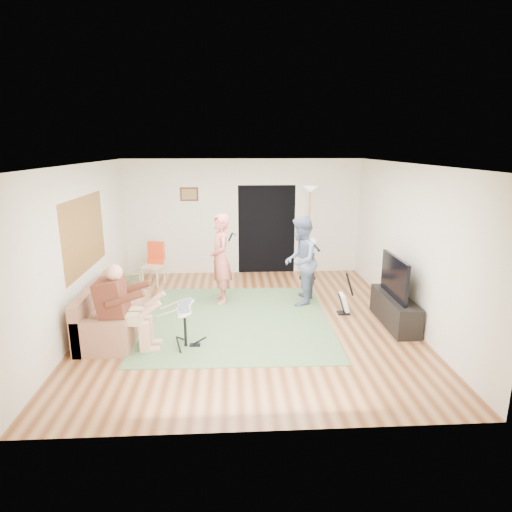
{
  "coord_description": "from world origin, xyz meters",
  "views": [
    {
      "loc": [
        -0.27,
        -6.98,
        2.99
      ],
      "look_at": [
        0.15,
        0.3,
        1.1
      ],
      "focal_mm": 30.0,
      "sensor_mm": 36.0,
      "label": 1
    }
  ],
  "objects_px": {
    "guitar_spare": "(344,302)",
    "television": "(395,277)",
    "tv_cabinet": "(395,310)",
    "sofa": "(111,316)",
    "singer": "(221,259)",
    "dining_chair": "(154,270)",
    "drum_kit": "(185,328)",
    "guitarist": "(301,261)",
    "torchiere_lamp": "(309,216)"
  },
  "relations": [
    {
      "from": "dining_chair",
      "to": "drum_kit",
      "type": "bearing_deg",
      "value": -55.06
    },
    {
      "from": "guitar_spare",
      "to": "sofa",
      "type": "bearing_deg",
      "value": -172.58
    },
    {
      "from": "television",
      "to": "torchiere_lamp",
      "type": "bearing_deg",
      "value": 110.4
    },
    {
      "from": "torchiere_lamp",
      "to": "television",
      "type": "bearing_deg",
      "value": -69.6
    },
    {
      "from": "drum_kit",
      "to": "guitar_spare",
      "type": "height_order",
      "value": "guitar_spare"
    },
    {
      "from": "dining_chair",
      "to": "television",
      "type": "xyz_separation_m",
      "value": [
        4.46,
        -2.42,
        0.51
      ]
    },
    {
      "from": "drum_kit",
      "to": "tv_cabinet",
      "type": "relative_size",
      "value": 0.49
    },
    {
      "from": "sofa",
      "to": "dining_chair",
      "type": "height_order",
      "value": "dining_chair"
    },
    {
      "from": "torchiere_lamp",
      "to": "dining_chair",
      "type": "xyz_separation_m",
      "value": [
        -3.47,
        -0.24,
        -1.12
      ]
    },
    {
      "from": "drum_kit",
      "to": "sofa",
      "type": "bearing_deg",
      "value": 153.21
    },
    {
      "from": "sofa",
      "to": "television",
      "type": "xyz_separation_m",
      "value": [
        4.74,
        0.03,
        0.59
      ]
    },
    {
      "from": "tv_cabinet",
      "to": "guitarist",
      "type": "bearing_deg",
      "value": 143.54
    },
    {
      "from": "guitar_spare",
      "to": "television",
      "type": "xyz_separation_m",
      "value": [
        0.7,
        -0.49,
        0.63
      ]
    },
    {
      "from": "torchiere_lamp",
      "to": "television",
      "type": "relative_size",
      "value": 1.95
    },
    {
      "from": "sofa",
      "to": "guitar_spare",
      "type": "distance_m",
      "value": 4.08
    },
    {
      "from": "guitarist",
      "to": "television",
      "type": "xyz_separation_m",
      "value": [
        1.42,
        -1.09,
        -0.01
      ]
    },
    {
      "from": "singer",
      "to": "dining_chair",
      "type": "xyz_separation_m",
      "value": [
        -1.51,
        1.18,
        -0.54
      ]
    },
    {
      "from": "tv_cabinet",
      "to": "television",
      "type": "height_order",
      "value": "television"
    },
    {
      "from": "tv_cabinet",
      "to": "sofa",
      "type": "bearing_deg",
      "value": -179.62
    },
    {
      "from": "guitar_spare",
      "to": "television",
      "type": "height_order",
      "value": "television"
    },
    {
      "from": "torchiere_lamp",
      "to": "singer",
      "type": "bearing_deg",
      "value": -144.11
    },
    {
      "from": "singer",
      "to": "guitarist",
      "type": "relative_size",
      "value": 1.02
    },
    {
      "from": "sofa",
      "to": "television",
      "type": "height_order",
      "value": "television"
    },
    {
      "from": "guitarist",
      "to": "dining_chair",
      "type": "xyz_separation_m",
      "value": [
        -3.03,
        1.33,
        -0.52
      ]
    },
    {
      "from": "singer",
      "to": "drum_kit",
      "type": "bearing_deg",
      "value": -27.26
    },
    {
      "from": "sofa",
      "to": "tv_cabinet",
      "type": "bearing_deg",
      "value": 0.38
    },
    {
      "from": "sofa",
      "to": "television",
      "type": "distance_m",
      "value": 4.77
    },
    {
      "from": "drum_kit",
      "to": "guitarist",
      "type": "distance_m",
      "value": 2.75
    },
    {
      "from": "sofa",
      "to": "torchiere_lamp",
      "type": "height_order",
      "value": "torchiere_lamp"
    },
    {
      "from": "guitarist",
      "to": "television",
      "type": "height_order",
      "value": "guitarist"
    },
    {
      "from": "torchiere_lamp",
      "to": "tv_cabinet",
      "type": "distance_m",
      "value": 3.1
    },
    {
      "from": "sofa",
      "to": "drum_kit",
      "type": "relative_size",
      "value": 2.82
    },
    {
      "from": "sofa",
      "to": "dining_chair",
      "type": "xyz_separation_m",
      "value": [
        0.28,
        2.45,
        0.07
      ]
    },
    {
      "from": "sofa",
      "to": "guitar_spare",
      "type": "relative_size",
      "value": 2.5
    },
    {
      "from": "guitar_spare",
      "to": "singer",
      "type": "bearing_deg",
      "value": 161.6
    },
    {
      "from": "drum_kit",
      "to": "dining_chair",
      "type": "height_order",
      "value": "dining_chair"
    },
    {
      "from": "singer",
      "to": "guitar_spare",
      "type": "xyz_separation_m",
      "value": [
        2.25,
        -0.75,
        -0.65
      ]
    },
    {
      "from": "singer",
      "to": "dining_chair",
      "type": "relative_size",
      "value": 1.86
    },
    {
      "from": "sofa",
      "to": "drum_kit",
      "type": "bearing_deg",
      "value": -26.79
    },
    {
      "from": "drum_kit",
      "to": "singer",
      "type": "bearing_deg",
      "value": 75.43
    },
    {
      "from": "drum_kit",
      "to": "singer",
      "type": "height_order",
      "value": "singer"
    },
    {
      "from": "torchiere_lamp",
      "to": "tv_cabinet",
      "type": "relative_size",
      "value": 1.52
    },
    {
      "from": "drum_kit",
      "to": "guitarist",
      "type": "height_order",
      "value": "guitarist"
    },
    {
      "from": "dining_chair",
      "to": "tv_cabinet",
      "type": "height_order",
      "value": "dining_chair"
    },
    {
      "from": "guitar_spare",
      "to": "guitarist",
      "type": "bearing_deg",
      "value": 140.74
    },
    {
      "from": "television",
      "to": "dining_chair",
      "type": "bearing_deg",
      "value": 151.49
    },
    {
      "from": "singer",
      "to": "dining_chair",
      "type": "height_order",
      "value": "singer"
    },
    {
      "from": "sofa",
      "to": "torchiere_lamp",
      "type": "xyz_separation_m",
      "value": [
        3.75,
        2.69,
        1.19
      ]
    },
    {
      "from": "sofa",
      "to": "singer",
      "type": "distance_m",
      "value": 2.28
    },
    {
      "from": "guitarist",
      "to": "dining_chair",
      "type": "distance_m",
      "value": 3.36
    }
  ]
}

